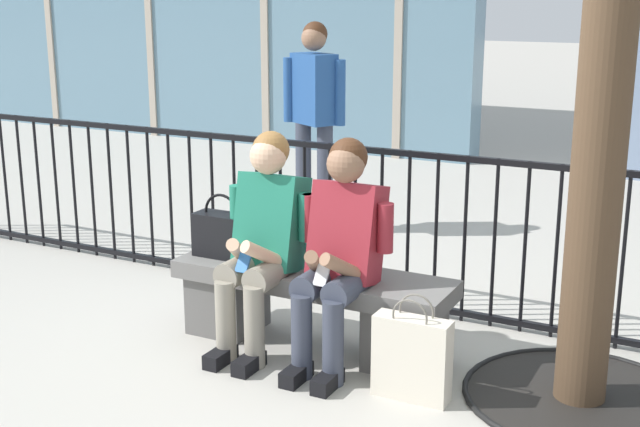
% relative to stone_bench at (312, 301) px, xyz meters
% --- Properties ---
extents(ground_plane, '(60.00, 60.00, 0.00)m').
position_rel_stone_bench_xyz_m(ground_plane, '(0.00, 0.00, -0.27)').
color(ground_plane, '#B2ADA3').
extents(stone_bench, '(1.60, 0.44, 0.45)m').
position_rel_stone_bench_xyz_m(stone_bench, '(0.00, 0.00, 0.00)').
color(stone_bench, slate).
rests_on(stone_bench, ground).
extents(seated_person_with_phone, '(0.52, 0.66, 1.21)m').
position_rel_stone_bench_xyz_m(seated_person_with_phone, '(-0.23, -0.13, 0.38)').
color(seated_person_with_phone, gray).
rests_on(seated_person_with_phone, ground).
extents(seated_person_companion, '(0.52, 0.66, 1.21)m').
position_rel_stone_bench_xyz_m(seated_person_companion, '(0.23, -0.13, 0.38)').
color(seated_person_companion, '#383D4C').
rests_on(seated_person_companion, ground).
extents(handbag_on_bench, '(0.33, 0.16, 0.37)m').
position_rel_stone_bench_xyz_m(handbag_on_bench, '(-0.58, -0.01, 0.31)').
color(handbag_on_bench, black).
rests_on(handbag_on_bench, stone_bench).
extents(shopping_bag, '(0.38, 0.13, 0.53)m').
position_rel_stone_bench_xyz_m(shopping_bag, '(0.73, -0.34, -0.05)').
color(shopping_bag, beige).
rests_on(shopping_bag, ground).
extents(bystander_at_railing, '(0.55, 0.38, 1.71)m').
position_rel_stone_bench_xyz_m(bystander_at_railing, '(-1.11, 2.14, 0.73)').
color(bystander_at_railing, '#383D4C').
rests_on(bystander_at_railing, ground).
extents(plaza_railing, '(8.11, 0.04, 1.02)m').
position_rel_stone_bench_xyz_m(plaza_railing, '(-0.00, 0.75, 0.25)').
color(plaza_railing, black).
rests_on(plaza_railing, ground).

